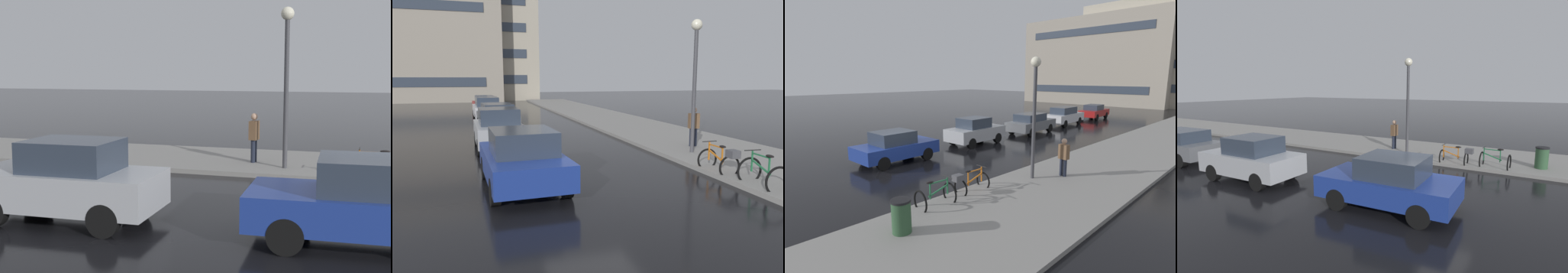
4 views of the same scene
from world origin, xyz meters
The scene contains 14 objects.
ground_plane centered at (0.00, 0.00, 0.00)m, with size 140.00×140.00×0.00m, color black.
sidewalk_kerb centered at (6.00, 10.00, 0.07)m, with size 4.80×60.00×0.14m, color gray.
bicycle_nearest centered at (4.09, -1.37, 0.41)m, with size 0.83×1.22×0.98m.
bicycle_second centered at (3.97, 0.20, 0.48)m, with size 0.70×1.44×0.94m.
car_blue centered at (-1.83, 0.61, 0.78)m, with size 2.08×4.10×1.57m.
car_silver centered at (-2.05, 6.39, 0.83)m, with size 1.93×3.92×1.69m.
car_grey centered at (-1.77, 12.02, 0.78)m, with size 2.11×4.50×1.51m.
car_white centered at (-2.11, 17.52, 0.82)m, with size 1.87×4.45×1.62m.
car_red centered at (-2.09, 23.46, 0.74)m, with size 1.94×4.14×1.46m.
pedestrian centered at (5.48, 4.13, 0.97)m, with size 0.42×0.28×1.72m.
streetlamp centered at (4.74, 3.01, 3.28)m, with size 0.39×0.39×4.94m.
trash_bin centered at (4.90, -3.09, 0.53)m, with size 0.53×0.53×1.05m.
building_facade_main centered at (-3.57, 45.19, 7.53)m, with size 18.03×9.66×15.07m.
building_facade_side centered at (-10.63, 43.23, 6.69)m, with size 22.62×10.02×13.38m.
Camera 3 is at (11.60, -6.89, 4.15)m, focal length 28.00 mm.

